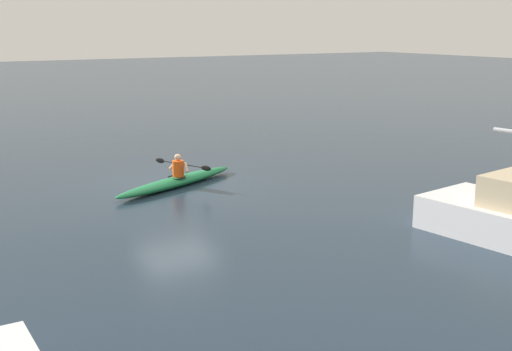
% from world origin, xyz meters
% --- Properties ---
extents(ground_plane, '(160.00, 160.00, 0.00)m').
position_xyz_m(ground_plane, '(0.00, 0.00, 0.00)').
color(ground_plane, '#1E2D3D').
extents(kayak, '(4.93, 2.57, 0.31)m').
position_xyz_m(kayak, '(0.02, 0.17, 0.15)').
color(kayak, '#19723F').
rests_on(kayak, ground).
extents(kayaker, '(0.96, 2.20, 0.72)m').
position_xyz_m(kayaker, '(-0.07, 0.13, 0.61)').
color(kayaker, '#E04C14').
rests_on(kayaker, kayak).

